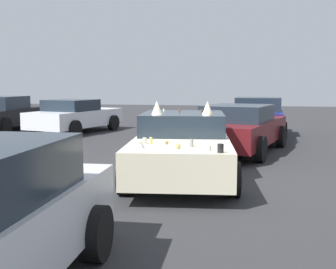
% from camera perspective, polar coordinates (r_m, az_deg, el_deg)
% --- Properties ---
extents(ground_plane, '(60.00, 60.00, 0.00)m').
position_cam_1_polar(ground_plane, '(8.77, 1.93, -5.90)').
color(ground_plane, '#2D2D30').
extents(art_car_decorated, '(4.80, 2.54, 1.60)m').
position_cam_1_polar(art_car_decorated, '(8.72, 1.97, -1.46)').
color(art_car_decorated, beige).
rests_on(art_car_decorated, ground).
extents(parked_sedan_near_left, '(4.84, 2.80, 1.36)m').
position_cam_1_polar(parked_sedan_near_left, '(12.12, 9.72, 0.88)').
color(parked_sedan_near_left, '#5B1419').
rests_on(parked_sedan_near_left, ground).
extents(parked_sedan_row_back_center, '(4.61, 2.22, 1.44)m').
position_cam_1_polar(parked_sedan_row_back_center, '(18.83, -21.63, 2.68)').
color(parked_sedan_row_back_center, black).
rests_on(parked_sedan_row_back_center, ground).
extents(parked_sedan_row_back_far, '(3.95, 2.12, 1.45)m').
position_cam_1_polar(parked_sedan_row_back_far, '(16.26, 12.12, 2.38)').
color(parked_sedan_row_back_far, navy).
rests_on(parked_sedan_row_back_far, ground).
extents(parked_sedan_far_left, '(4.57, 2.71, 1.33)m').
position_cam_1_polar(parked_sedan_far_left, '(17.19, -12.49, 2.48)').
color(parked_sedan_far_left, white).
rests_on(parked_sedan_far_left, ground).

